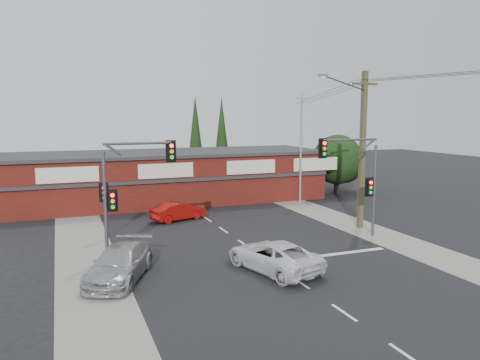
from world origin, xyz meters
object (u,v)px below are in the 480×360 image
object	(u,v)px
silver_suv	(120,263)
utility_pole	(361,145)
white_suv	(273,256)
shop_building	(168,176)
red_sedan	(179,211)

from	to	relation	value
silver_suv	utility_pole	world-z (taller)	utility_pole
white_suv	shop_building	world-z (taller)	shop_building
silver_suv	shop_building	size ratio (longest dim) A/B	0.19
utility_pole	shop_building	bearing A→B (deg)	123.76
white_suv	shop_building	distance (m)	19.67
red_sedan	silver_suv	bearing A→B (deg)	135.75
silver_suv	red_sedan	size ratio (longest dim) A/B	1.31
white_suv	red_sedan	distance (m)	12.15
red_sedan	shop_building	size ratio (longest dim) A/B	0.14
white_suv	utility_pole	xyz separation A→B (m)	(8.74, 5.61, 4.69)
silver_suv	utility_pole	size ratio (longest dim) A/B	0.51
shop_building	utility_pole	bearing A→B (deg)	-56.24
white_suv	utility_pole	distance (m)	11.40
silver_suv	red_sedan	distance (m)	11.92
white_suv	utility_pole	size ratio (longest dim) A/B	0.51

